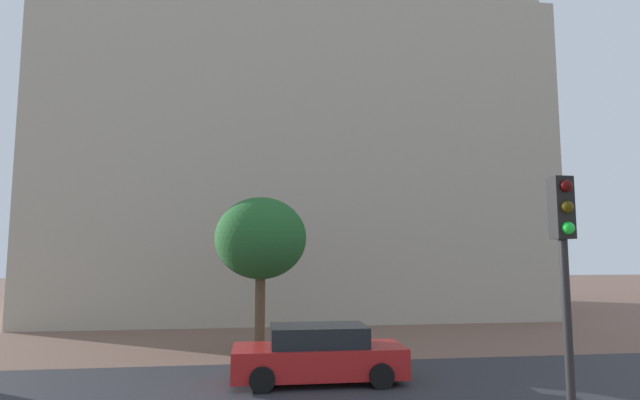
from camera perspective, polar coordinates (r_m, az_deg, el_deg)
ground_plane at (r=13.85m, az=-0.60°, el=-20.49°), size 120.00×120.00×0.00m
landmark_building at (r=31.35m, az=-3.19°, el=6.70°), size 26.87×14.38×37.95m
car_red at (r=13.92m, az=-0.18°, el=-17.40°), size 4.58×1.93×1.49m
traffic_light_pole at (r=7.88m, az=26.42°, el=-7.39°), size 0.28×0.34×4.53m
tree_curb_far at (r=17.77m, az=-6.83°, el=-4.46°), size 3.24×3.24×5.42m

